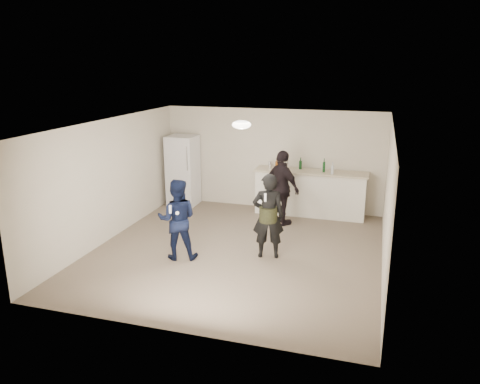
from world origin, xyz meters
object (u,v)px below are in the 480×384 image
(counter, at_px, (310,194))
(fridge, at_px, (183,171))
(woman, at_px, (268,216))
(shaker, at_px, (270,165))
(man, at_px, (177,219))
(spectator, at_px, (282,188))

(counter, distance_m, fridge, 3.30)
(woman, bearing_deg, shaker, -92.09)
(shaker, height_order, woman, woman)
(shaker, bearing_deg, fridge, -177.68)
(man, bearing_deg, woman, -178.70)
(fridge, bearing_deg, man, -68.43)
(counter, height_order, shaker, shaker)
(fridge, height_order, shaker, fridge)
(man, distance_m, spectator, 2.85)
(counter, xyz_separation_m, man, (-2.00, -3.31, 0.24))
(counter, relative_size, woman, 1.59)
(fridge, xyz_separation_m, woman, (2.89, -2.71, -0.08))
(shaker, relative_size, man, 0.11)
(man, height_order, woman, woman)
(fridge, xyz_separation_m, spectator, (2.77, -0.81, -0.04))
(man, relative_size, spectator, 0.90)
(fridge, height_order, man, fridge)
(counter, distance_m, spectator, 1.07)
(shaker, height_order, spectator, spectator)
(fridge, height_order, spectator, fridge)
(counter, xyz_separation_m, fridge, (-3.28, -0.07, 0.38))
(counter, distance_m, shaker, 1.20)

